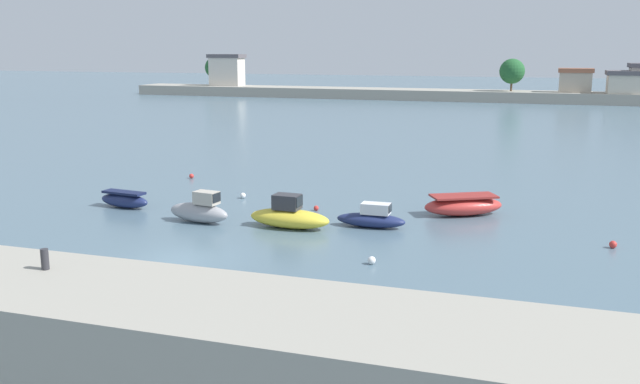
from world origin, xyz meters
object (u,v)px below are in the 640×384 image
mooring_bollard (45,259)px  moored_boat_3 (372,218)px  mooring_buoy_1 (243,196)px  mooring_buoy_2 (191,176)px  moored_boat_0 (124,200)px  mooring_buoy_0 (613,244)px  moored_boat_1 (200,210)px  mooring_buoy_4 (372,260)px  moored_boat_2 (289,216)px  mooring_buoy_3 (316,208)px  moored_boat_4 (463,205)px

mooring_bollard → moored_boat_3: size_ratio=0.18×
mooring_buoy_1 → mooring_buoy_2: size_ratio=1.04×
mooring_bollard → moored_boat_0: bearing=116.8°
mooring_bollard → mooring_buoy_0: mooring_bollard is taller
moored_boat_1 → mooring_buoy_4: moored_boat_1 is taller
mooring_buoy_1 → mooring_buoy_2: bearing=141.5°
moored_boat_2 → mooring_buoy_2: size_ratio=13.13×
moored_boat_0 → mooring_buoy_1: (5.55, 4.45, -0.29)m
mooring_buoy_0 → mooring_bollard: bearing=-136.7°
moored_boat_3 → mooring_buoy_2: size_ratio=10.81×
mooring_buoy_3 → mooring_buoy_4: (5.44, -8.79, 0.03)m
mooring_buoy_1 → moored_boat_2: bearing=-47.8°
moored_boat_0 → mooring_buoy_2: 9.46m
mooring_bollard → mooring_buoy_3: mooring_bollard is taller
moored_boat_3 → mooring_buoy_2: bearing=148.3°
mooring_buoy_1 → mooring_buoy_3: bearing=-17.6°
mooring_buoy_1 → mooring_buoy_4: mooring_buoy_4 is taller
mooring_bollard → mooring_buoy_4: bearing=54.7°
mooring_buoy_2 → mooring_buoy_3: (11.62, -6.67, -0.02)m
moored_boat_3 → mooring_buoy_3: (-3.93, 2.65, -0.34)m
mooring_buoy_0 → mooring_buoy_1: size_ratio=1.01×
mooring_buoy_2 → mooring_buoy_4: (17.07, -15.46, 0.01)m
moored_boat_1 → moored_boat_3: moored_boat_1 is taller
moored_boat_0 → mooring_buoy_0: bearing=6.3°
moored_boat_4 → mooring_buoy_0: moored_boat_4 is taller
mooring_buoy_1 → mooring_buoy_2: mooring_buoy_1 is taller
moored_boat_4 → mooring_buoy_2: 20.44m
mooring_buoy_1 → mooring_buoy_3: 5.62m
moored_boat_2 → mooring_buoy_4: moored_boat_2 is taller
moored_boat_3 → moored_boat_2: bearing=-161.5°
moored_boat_2 → moored_boat_3: (4.06, 1.41, -0.12)m
moored_boat_0 → mooring_buoy_4: bearing=-13.7°
mooring_buoy_1 → moored_boat_0: bearing=-141.3°
mooring_bollard → moored_boat_1: 15.63m
moored_boat_4 → mooring_buoy_4: size_ratio=13.49×
mooring_bollard → mooring_buoy_3: bearing=83.3°
mooring_bollard → moored_boat_4: size_ratio=0.14×
moored_boat_4 → moored_boat_1: bearing=176.1°
mooring_buoy_1 → moored_boat_1: bearing=-87.1°
mooring_buoy_3 → moored_boat_4: bearing=10.5°
moored_boat_1 → moored_boat_2: 4.94m
mooring_buoy_2 → mooring_buoy_4: size_ratio=0.95×
moored_boat_2 → mooring_buoy_0: (15.70, 1.17, -0.43)m
moored_boat_3 → mooring_buoy_4: (1.51, -6.13, -0.31)m
mooring_bollard → moored_boat_0: mooring_bollard is taller
moored_boat_0 → moored_boat_1: moored_boat_1 is taller
moored_boat_3 → moored_boat_4: (4.22, 4.16, 0.07)m
mooring_buoy_2 → mooring_buoy_1: bearing=-38.5°
mooring_buoy_0 → mooring_buoy_1: (-20.94, 4.59, -0.00)m
moored_boat_4 → mooring_buoy_4: (-2.70, -10.30, -0.38)m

